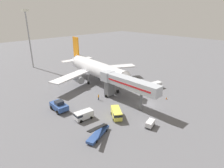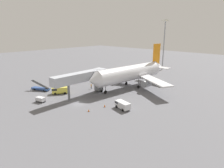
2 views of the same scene
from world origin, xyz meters
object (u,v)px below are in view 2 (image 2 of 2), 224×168
(airplane_at_gate, at_px, (131,73))
(safety_cone_alpha, at_px, (89,110))
(service_van_mid_right, at_px, (122,105))
(ground_crew_worker_foreground, at_px, (91,86))
(jet_bridge, at_px, (84,78))
(baggage_cart_far_left, at_px, (40,99))
(belt_loader_truck, at_px, (41,88))
(safety_cone_bravo, at_px, (105,106))
(pushback_tug, at_px, (77,79))
(service_van_mid_center, at_px, (62,84))
(service_van_near_center, at_px, (60,90))
(apron_light_mast, at_px, (165,35))

(airplane_at_gate, bearing_deg, safety_cone_alpha, -76.78)
(service_van_mid_right, relative_size, ground_crew_worker_foreground, 2.69)
(jet_bridge, height_order, baggage_cart_far_left, jet_bridge)
(airplane_at_gate, height_order, belt_loader_truck, airplane_at_gate)
(safety_cone_bravo, bearing_deg, pushback_tug, 157.76)
(pushback_tug, bearing_deg, safety_cone_alpha, -31.39)
(pushback_tug, bearing_deg, service_van_mid_center, -77.00)
(safety_cone_alpha, bearing_deg, jet_bridge, 146.31)
(safety_cone_alpha, bearing_deg, ground_crew_worker_foreground, 137.44)
(jet_bridge, distance_m, belt_loader_truck, 17.65)
(belt_loader_truck, bearing_deg, jet_bridge, 23.46)
(service_van_near_center, height_order, apron_light_mast, apron_light_mast)
(apron_light_mast, bearing_deg, ground_crew_worker_foreground, -91.34)
(safety_cone_alpha, xyz_separation_m, safety_cone_bravo, (0.80, 4.92, 0.02))
(pushback_tug, bearing_deg, jet_bridge, -29.75)
(service_van_mid_right, distance_m, apron_light_mast, 59.20)
(safety_cone_alpha, relative_size, safety_cone_bravo, 0.94)
(service_van_mid_center, bearing_deg, safety_cone_bravo, -6.75)
(service_van_mid_center, relative_size, baggage_cart_far_left, 1.53)
(pushback_tug, bearing_deg, safety_cone_bravo, -22.24)
(jet_bridge, distance_m, service_van_near_center, 9.77)
(baggage_cart_far_left, bearing_deg, airplane_at_gate, 72.36)
(service_van_mid_center, distance_m, service_van_near_center, 7.95)
(airplane_at_gate, relative_size, ground_crew_worker_foreground, 20.29)
(safety_cone_bravo, bearing_deg, jet_bridge, 169.39)
(jet_bridge, bearing_deg, baggage_cart_far_left, -111.83)
(safety_cone_alpha, distance_m, apron_light_mast, 64.97)
(jet_bridge, xyz_separation_m, belt_loader_truck, (-15.50, -6.73, -5.10))
(pushback_tug, relative_size, service_van_mid_center, 1.21)
(airplane_at_gate, relative_size, safety_cone_bravo, 51.40)
(apron_light_mast, bearing_deg, service_van_mid_right, -70.96)
(jet_bridge, height_order, service_van_mid_center, jet_bridge)
(apron_light_mast, bearing_deg, safety_cone_bravo, -75.64)
(airplane_at_gate, bearing_deg, baggage_cart_far_left, -107.64)
(baggage_cart_far_left, height_order, safety_cone_alpha, baggage_cart_far_left)
(safety_cone_bravo, height_order, apron_light_mast, apron_light_mast)
(pushback_tug, bearing_deg, baggage_cart_far_left, -63.14)
(ground_crew_worker_foreground, bearing_deg, pushback_tug, 168.08)
(pushback_tug, distance_m, baggage_cart_far_left, 23.57)
(pushback_tug, distance_m, service_van_near_center, 15.32)
(pushback_tug, xyz_separation_m, belt_loader_truck, (0.01, -15.59, -0.52))
(baggage_cart_far_left, distance_m, apron_light_mast, 68.37)
(belt_loader_truck, distance_m, service_van_mid_right, 31.82)
(service_van_mid_center, height_order, service_van_near_center, service_van_near_center)
(jet_bridge, bearing_deg, service_van_mid_center, 176.51)
(service_van_mid_right, bearing_deg, safety_cone_bravo, -149.21)
(baggage_cart_far_left, bearing_deg, jet_bridge, 68.17)
(jet_bridge, xyz_separation_m, service_van_mid_center, (-13.66, 0.83, -4.71))
(service_van_mid_center, relative_size, apron_light_mast, 0.18)
(baggage_cart_far_left, relative_size, ground_crew_worker_foreground, 1.68)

